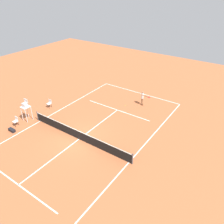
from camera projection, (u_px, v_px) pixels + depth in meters
name	position (u px, v px, depth m)	size (l,w,h in m)	color
ground_plane	(79.00, 139.00, 20.56)	(60.00, 60.00, 0.00)	#B76038
court_lines	(79.00, 139.00, 20.56)	(10.93, 23.80, 0.01)	white
tennis_net	(79.00, 135.00, 20.30)	(11.53, 0.10, 1.07)	#4C4C51
player_serving	(143.00, 97.00, 25.71)	(1.27, 0.68, 1.73)	#9E704C
tennis_ball	(125.00, 105.00, 26.02)	(0.07, 0.07, 0.07)	#CCE033
umpire_chair	(25.00, 107.00, 22.58)	(0.80, 0.80, 2.41)	silver
courtside_chair_near	(16.00, 121.00, 22.27)	(0.44, 0.46, 0.95)	#262626
courtside_chair_mid	(49.00, 103.00, 25.47)	(0.44, 0.46, 0.95)	#262626
equipment_bag	(12.00, 130.00, 21.53)	(0.76, 0.32, 0.30)	black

